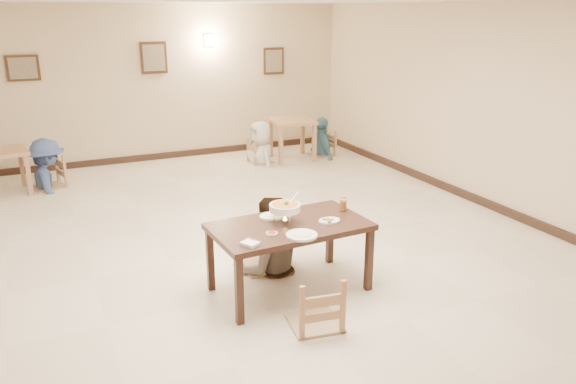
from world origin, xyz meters
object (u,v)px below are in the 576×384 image
curry_warmer (285,208)px  bg_chair_rl (260,140)px  chair_far (262,223)px  chair_near (315,277)px  bg_table_right (292,126)px  bg_chair_lr (45,158)px  bg_diner_c (260,121)px  main_table (290,231)px  bg_diner_d (322,117)px  bg_table_left (3,159)px  bg_chair_rr (322,132)px  main_diner (269,197)px  drink_glass (343,205)px  bg_diner_b (43,139)px

curry_warmer → bg_chair_rl: bearing=70.7°
chair_far → chair_near: (-0.03, -1.40, -0.04)m
bg_table_right → bg_chair_rl: size_ratio=1.00×
chair_far → bg_chair_rl: size_ratio=1.21×
chair_far → bg_chair_lr: (-2.12, 4.35, -0.01)m
bg_table_right → bg_diner_c: size_ratio=0.55×
main_table → chair_far: 0.67m
main_table → bg_diner_d: bearing=55.7°
curry_warmer → bg_table_left: size_ratio=0.43×
main_table → bg_chair_rr: 5.90m
main_diner → bg_table_right: (2.38, 4.45, -0.21)m
bg_table_right → bg_diner_d: size_ratio=0.56×
bg_diner_d → chair_far: bearing=147.8°
bg_chair_rl → bg_table_right: bearing=-94.3°
bg_chair_lr → bg_diner_c: bearing=75.7°
drink_glass → bg_chair_lr: 5.68m
main_diner → bg_table_right: 5.05m
chair_near → bg_chair_rl: size_ratio=1.13×
bg_chair_rr → bg_diner_b: size_ratio=0.59×
bg_chair_lr → bg_diner_d: 5.24m
bg_table_left → bg_diner_b: size_ratio=0.50×
main_table → bg_chair_rr: bearing=55.7°
main_table → drink_glass: size_ratio=10.80×
bg_chair_rr → bg_diner_d: (0.00, 0.00, 0.30)m
curry_warmer → drink_glass: (0.74, 0.07, -0.10)m
bg_table_right → bg_chair_lr: 4.56m
curry_warmer → bg_chair_rl: curry_warmer is taller
chair_far → bg_diner_c: 4.73m
bg_diner_c → bg_diner_d: 1.36m
chair_near → bg_chair_lr: 6.12m
curry_warmer → bg_chair_lr: bearing=113.2°
main_table → bg_chair_rr: bg_chair_rr is taller
bg_chair_rl → bg_diner_d: (1.36, -0.00, 0.35)m
bg_table_left → bg_diner_c: bg_diner_c is taller
bg_diner_b → bg_diner_d: (5.23, 0.02, -0.05)m
drink_glass → main_diner: bearing=147.1°
main_diner → bg_chair_rr: bearing=-119.7°
drink_glass → bg_chair_rr: bg_chair_rr is taller
bg_chair_rl → drink_glass: bearing=165.3°
bg_diner_c → bg_diner_b: bearing=-95.0°
bg_table_left → bg_diner_c: (4.51, 0.09, 0.23)m
drink_glass → chair_far: bearing=144.3°
main_table → bg_table_left: 5.68m
chair_far → bg_diner_c: bearing=66.3°
main_table → bg_diner_c: (1.71, 5.03, 0.15)m
bg_chair_lr → bg_diner_d: size_ratio=0.66×
main_diner → bg_table_left: main_diner is taller
bg_chair_rr → bg_diner_c: 1.40m
main_diner → curry_warmer: main_diner is taller
bg_chair_rl → bg_diner_b: (-3.88, -0.02, 0.40)m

